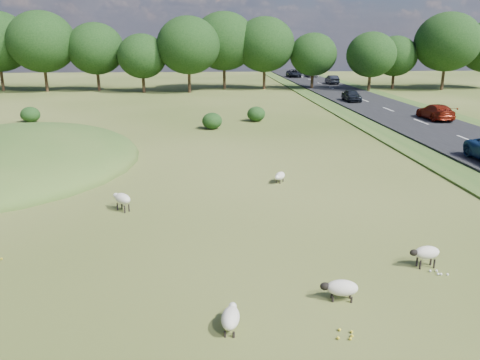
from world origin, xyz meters
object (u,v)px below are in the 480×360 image
sheep_1 (280,176)px  sheep_4 (426,253)px  sheep_3 (231,317)px  car_0 (294,73)px  car_3 (332,80)px  sheep_2 (122,199)px  car_1 (352,95)px  car_2 (312,73)px  sheep_5 (341,288)px  car_7 (436,112)px

sheep_1 → sheep_4: sheep_4 is taller
sheep_3 → car_0: (17.08, 85.23, 0.59)m
sheep_3 → car_3: size_ratio=0.26×
sheep_2 → car_1: (21.48, 36.36, 0.38)m
sheep_2 → car_2: 80.51m
sheep_3 → car_2: bearing=-4.1°
sheep_2 → sheep_3: bearing=160.5°
car_3 → sheep_1: bearing=72.7°
car_3 → car_2: bearing=-90.0°
sheep_1 → car_2: size_ratio=0.20×
sheep_2 → car_1: 42.23m
sheep_5 → car_7: 35.22m
sheep_4 → car_3: car_3 is taller
sheep_5 → car_0: bearing=-92.2°
sheep_4 → car_1: size_ratio=0.26×
sheep_2 → car_3: size_ratio=0.24×
sheep_5 → car_0: 85.07m
sheep_4 → car_2: size_ratio=0.21×
car_2 → car_1: bearing=84.6°
sheep_1 → car_3: bearing=-167.7°
sheep_5 → sheep_3: bearing=28.4°
car_2 → car_3: bearing=90.0°
car_0 → car_1: car_0 is taller
car_3 → sheep_4: bearing=78.0°
car_3 → car_7: size_ratio=0.88×
sheep_4 → car_3: (14.14, 66.43, 0.43)m
car_2 → car_7: (0.00, -54.07, -0.05)m
sheep_1 → sheep_2: 8.61m
car_2 → sheep_5: bearing=78.3°
car_0 → car_2: bearing=9.6°
sheep_2 → sheep_5: (7.72, -8.15, -0.16)m
sheep_1 → car_1: bearing=-173.3°
sheep_5 → sheep_1: bearing=-82.8°
car_0 → sheep_1: bearing=-100.8°
car_3 → sheep_2: bearing=67.2°
car_1 → car_3: (3.80, 23.79, 0.01)m
car_1 → car_3: car_3 is taller
sheep_1 → car_0: size_ratio=0.19×
car_3 → sheep_3: bearing=73.3°
sheep_1 → sheep_2: (-7.72, -3.82, 0.20)m
sheep_4 → car_0: car_0 is taller
sheep_1 → car_2: 74.72m
sheep_5 → car_0: size_ratio=0.22×
sheep_5 → car_2: car_2 is taller
sheep_2 → sheep_4: sheep_2 is taller
sheep_1 → sheep_4: bearing=48.4°
sheep_4 → car_1: 43.87m
car_1 → car_3: bearing=80.9°
car_3 → car_7: 37.78m
sheep_1 → car_1: car_1 is taller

